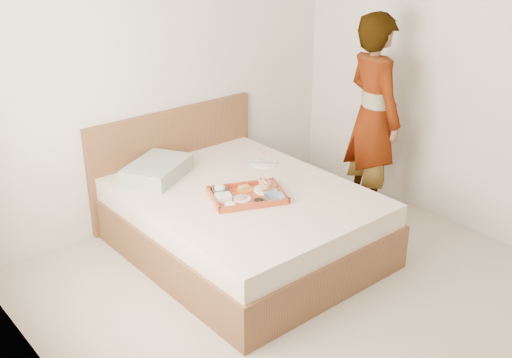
{
  "coord_description": "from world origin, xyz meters",
  "views": [
    {
      "loc": [
        -2.64,
        -2.33,
        2.52
      ],
      "look_at": [
        0.07,
        0.9,
        0.65
      ],
      "focal_mm": 42.66,
      "sensor_mm": 36.0,
      "label": 1
    }
  ],
  "objects": [
    {
      "name": "wall_right",
      "position": [
        1.75,
        0.0,
        1.3
      ],
      "size": [
        0.01,
        4.0,
        2.6
      ],
      "primitive_type": "cube",
      "color": "silver",
      "rests_on": "ground"
    },
    {
      "name": "person",
      "position": [
        1.34,
        0.84,
        0.89
      ],
      "size": [
        0.6,
        0.75,
        1.78
      ],
      "primitive_type": "imported",
      "rotation": [
        0.0,
        0.0,
        1.27
      ],
      "color": "white",
      "rests_on": "ground"
    },
    {
      "name": "headboard",
      "position": [
        0.02,
        1.97,
        0.47
      ],
      "size": [
        1.65,
        0.06,
        0.95
      ],
      "primitive_type": "cube",
      "color": "brown",
      "rests_on": "ground"
    },
    {
      "name": "navy_bowl_big",
      "position": [
        0.08,
        0.69,
        0.56
      ],
      "size": [
        0.2,
        0.2,
        0.04
      ],
      "primitive_type": "imported",
      "rotation": [
        0.0,
        0.0,
        -0.4
      ],
      "color": "#1C2248",
      "rests_on": "tray"
    },
    {
      "name": "pillow",
      "position": [
        -0.35,
        1.64,
        0.6
      ],
      "size": [
        0.67,
        0.6,
        0.13
      ],
      "primitive_type": "cube",
      "rotation": [
        0.0,
        0.0,
        0.51
      ],
      "color": "#A1AD9F",
      "rests_on": "bed"
    },
    {
      "name": "plastic_tub",
      "position": [
        -0.22,
        0.94,
        0.57
      ],
      "size": [
        0.14,
        0.13,
        0.05
      ],
      "primitive_type": "cube",
      "rotation": [
        0.0,
        0.0,
        -0.4
      ],
      "color": "silver",
      "rests_on": "tray"
    },
    {
      "name": "prawn_plate",
      "position": [
        0.14,
        0.87,
        0.55
      ],
      "size": [
        0.25,
        0.25,
        0.01
      ],
      "primitive_type": "cylinder",
      "rotation": [
        0.0,
        0.0,
        -0.4
      ],
      "color": "white",
      "rests_on": "tray"
    },
    {
      "name": "tray",
      "position": [
        -0.03,
        0.88,
        0.55
      ],
      "size": [
        0.66,
        0.58,
        0.05
      ],
      "primitive_type": "cube",
      "rotation": [
        0.0,
        0.0,
        -0.4
      ],
      "color": "#B05020",
      "rests_on": "bed"
    },
    {
      "name": "salad_bowl",
      "position": [
        -0.16,
        1.06,
        0.56
      ],
      "size": [
        0.16,
        0.16,
        0.04
      ],
      "primitive_type": "imported",
      "rotation": [
        0.0,
        0.0,
        -0.4
      ],
      "color": "#1C2248",
      "rests_on": "tray"
    },
    {
      "name": "wall_back",
      "position": [
        0.0,
        2.0,
        1.3
      ],
      "size": [
        3.5,
        0.01,
        2.6
      ],
      "primitive_type": "cube",
      "color": "silver",
      "rests_on": "ground"
    },
    {
      "name": "wall_left",
      "position": [
        -1.75,
        0.0,
        1.3
      ],
      "size": [
        0.01,
        4.0,
        2.6
      ],
      "primitive_type": "cube",
      "color": "silver",
      "rests_on": "ground"
    },
    {
      "name": "bed",
      "position": [
        0.02,
        1.0,
        0.27
      ],
      "size": [
        1.65,
        2.0,
        0.53
      ],
      "primitive_type": "cube",
      "color": "brown",
      "rests_on": "ground"
    },
    {
      "name": "dinner_plate",
      "position": [
        0.5,
        1.31,
        0.54
      ],
      "size": [
        0.29,
        0.29,
        0.01
      ],
      "primitive_type": "cylinder",
      "rotation": [
        0.0,
        0.0,
        0.42
      ],
      "color": "white",
      "rests_on": "bed"
    },
    {
      "name": "bread_plate",
      "position": [
        0.03,
        0.98,
        0.55
      ],
      "size": [
        0.17,
        0.17,
        0.01
      ],
      "primitive_type": "cylinder",
      "rotation": [
        0.0,
        0.0,
        -0.4
      ],
      "color": "orange",
      "rests_on": "tray"
    },
    {
      "name": "sauce_dish",
      "position": [
        -0.05,
        0.73,
        0.56
      ],
      "size": [
        0.1,
        0.1,
        0.03
      ],
      "primitive_type": "cylinder",
      "rotation": [
        0.0,
        0.0,
        -0.4
      ],
      "color": "black",
      "rests_on": "tray"
    },
    {
      "name": "meat_plate",
      "position": [
        -0.1,
        0.86,
        0.55
      ],
      "size": [
        0.18,
        0.18,
        0.01
      ],
      "primitive_type": "cylinder",
      "rotation": [
        0.0,
        0.0,
        -0.4
      ],
      "color": "white",
      "rests_on": "tray"
    },
    {
      "name": "ground",
      "position": [
        0.0,
        0.0,
        0.0
      ],
      "size": [
        3.5,
        4.0,
        0.01
      ],
      "primitive_type": "cube",
      "color": "beige",
      "rests_on": "ground"
    },
    {
      "name": "cheese_round",
      "position": [
        -0.25,
        0.82,
        0.56
      ],
      "size": [
        0.1,
        0.1,
        0.03
      ],
      "primitive_type": "cylinder",
      "rotation": [
        0.0,
        0.0,
        -0.4
      ],
      "color": "white",
      "rests_on": "tray"
    }
  ]
}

